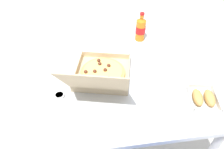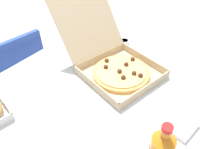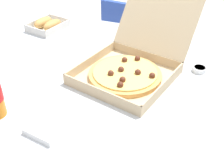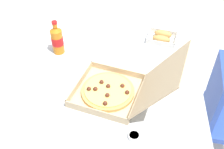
# 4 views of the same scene
# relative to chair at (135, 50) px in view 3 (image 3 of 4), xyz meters

# --- Properties ---
(dining_table) EXTENTS (1.22, 1.00, 0.75)m
(dining_table) POSITION_rel_chair_xyz_m (0.08, -0.74, 0.20)
(dining_table) COLOR silver
(dining_table) RESTS_ON ground_plane
(chair) EXTENTS (0.44, 0.44, 0.83)m
(chair) POSITION_rel_chair_xyz_m (0.00, 0.00, 0.00)
(chair) COLOR #2D4CAD
(chair) RESTS_ON ground_plane
(pizza_box_open) EXTENTS (0.45, 0.59, 0.33)m
(pizza_box_open) POSITION_rel_chair_xyz_m (0.19, -0.70, 0.32)
(pizza_box_open) COLOR tan
(pizza_box_open) RESTS_ON dining_table
(bread_side_box) EXTENTS (0.19, 0.22, 0.06)m
(bread_side_box) POSITION_rel_chair_xyz_m (-0.36, -0.45, 0.30)
(bread_side_box) COLOR white
(bread_side_box) RESTS_ON dining_table
(napkin_pile) EXTENTS (0.13, 0.13, 0.02)m
(napkin_pile) POSITION_rel_chair_xyz_m (0.05, -1.11, 0.29)
(napkin_pile) COLOR white
(napkin_pile) RESTS_ON dining_table
(dipping_sauce_cup) EXTENTS (0.06, 0.06, 0.02)m
(dipping_sauce_cup) POSITION_rel_chair_xyz_m (0.44, -0.59, 0.29)
(dipping_sauce_cup) COLOR white
(dipping_sauce_cup) RESTS_ON dining_table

